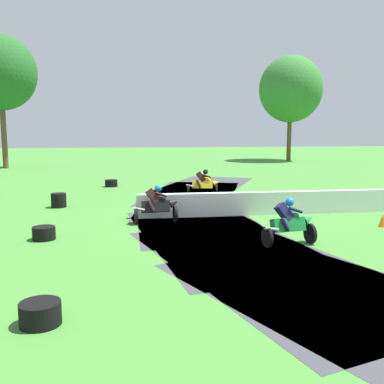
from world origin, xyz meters
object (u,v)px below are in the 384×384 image
motorcycle_trailing_green (290,223)px  tire_stack_near (111,183)px  motorcycle_chase_black (157,205)px  motorcycle_lead_yellow (204,184)px  tire_stack_mid_b (44,233)px  tire_stack_mid_a (59,200)px  traffic_cone (383,220)px  tire_stack_far (40,313)px

motorcycle_trailing_green → tire_stack_near: 14.65m
motorcycle_chase_black → tire_stack_near: motorcycle_chase_black is taller
motorcycle_lead_yellow → tire_stack_mid_b: (-6.09, -7.84, -0.43)m
motorcycle_lead_yellow → tire_stack_mid_a: motorcycle_lead_yellow is taller
tire_stack_mid_b → traffic_cone: (11.17, 0.39, 0.02)m
tire_stack_mid_b → tire_stack_far: 6.08m
motorcycle_trailing_green → tire_stack_mid_b: (-7.22, 1.41, -0.44)m
motorcycle_lead_yellow → motorcycle_chase_black: 6.35m
tire_stack_far → traffic_cone: traffic_cone is taller
tire_stack_far → motorcycle_chase_black: bearing=73.5°
motorcycle_trailing_green → tire_stack_far: bearing=-143.0°
tire_stack_mid_b → tire_stack_far: same height
motorcycle_lead_yellow → traffic_cone: (5.07, -7.45, -0.41)m
tire_stack_mid_a → traffic_cone: 12.78m
motorcycle_lead_yellow → motorcycle_trailing_green: size_ratio=1.02×
traffic_cone → motorcycle_lead_yellow: bearing=124.2°
motorcycle_chase_black → motorcycle_trailing_green: (3.68, -3.45, 0.00)m
motorcycle_trailing_green → tire_stack_mid_a: motorcycle_trailing_green is taller
motorcycle_lead_yellow → tire_stack_mid_b: 9.94m
tire_stack_mid_b → motorcycle_lead_yellow: bearing=52.1°
tire_stack_near → tire_stack_mid_a: bearing=-105.9°
tire_stack_far → traffic_cone: size_ratio=1.62×
motorcycle_chase_black → motorcycle_lead_yellow: bearing=66.2°
tire_stack_far → tire_stack_mid_a: bearing=98.3°
motorcycle_lead_yellow → traffic_cone: 9.02m
tire_stack_mid_a → tire_stack_far: size_ratio=0.89×
tire_stack_mid_a → tire_stack_mid_b: 5.58m
motorcycle_chase_black → motorcycle_trailing_green: bearing=-43.1°
tire_stack_mid_a → tire_stack_mid_b: (0.52, -5.56, -0.10)m
motorcycle_trailing_green → tire_stack_mid_b: bearing=168.9°
tire_stack_near → tire_stack_mid_a: (-1.83, -6.43, 0.10)m
motorcycle_chase_black → tire_stack_far: motorcycle_chase_black is taller
motorcycle_trailing_green → tire_stack_mid_a: size_ratio=2.64×
tire_stack_near → tire_stack_mid_a: size_ratio=1.12×
motorcycle_chase_black → tire_stack_mid_a: motorcycle_chase_black is taller
tire_stack_mid_b → traffic_cone: 11.17m
tire_stack_mid_a → tire_stack_mid_b: bearing=-84.7°
motorcycle_chase_black → tire_stack_far: (-2.37, -8.01, -0.44)m
motorcycle_chase_black → tire_stack_near: bearing=102.6°
motorcycle_lead_yellow → motorcycle_chase_black: bearing=-113.8°
tire_stack_far → traffic_cone: 11.86m
motorcycle_lead_yellow → tire_stack_near: bearing=139.1°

